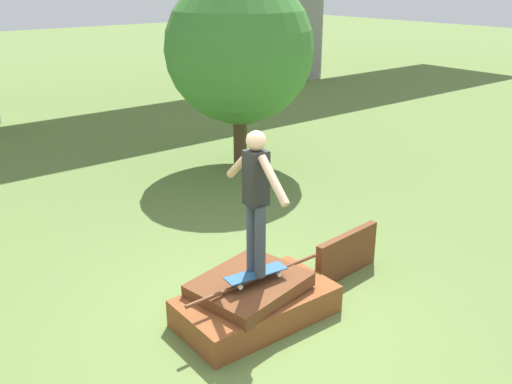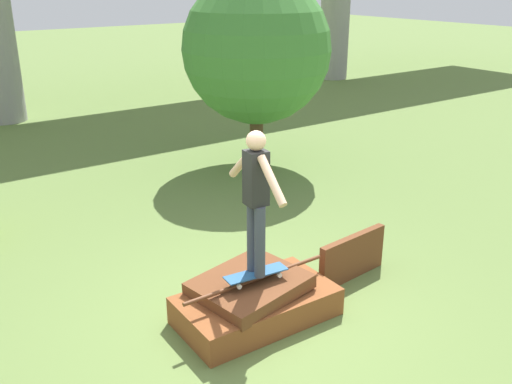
% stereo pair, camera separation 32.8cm
% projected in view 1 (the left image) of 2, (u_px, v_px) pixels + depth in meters
% --- Properties ---
extents(ground_plane, '(80.00, 80.00, 0.00)m').
position_uv_depth(ground_plane, '(256.00, 318.00, 6.64)').
color(ground_plane, olive).
extents(scrap_pile, '(1.88, 1.18, 0.55)m').
position_uv_depth(scrap_pile, '(255.00, 301.00, 6.57)').
color(scrap_pile, brown).
rests_on(scrap_pile, ground_plane).
extents(scrap_plank_loose, '(1.16, 0.20, 0.60)m').
position_uv_depth(scrap_plank_loose, '(347.00, 254.00, 7.51)').
color(scrap_plank_loose, brown).
rests_on(scrap_plank_loose, ground_plane).
extents(skateboard, '(0.75, 0.28, 0.09)m').
position_uv_depth(skateboard, '(256.00, 274.00, 6.37)').
color(skateboard, '#23517F').
rests_on(skateboard, scrap_pile).
extents(skater, '(0.24, 1.15, 1.63)m').
position_uv_depth(skater, '(256.00, 194.00, 6.03)').
color(skater, '#383D4C').
rests_on(skater, skateboard).
extents(tree_behind_left, '(2.92, 2.92, 3.86)m').
position_uv_depth(tree_behind_left, '(239.00, 49.00, 11.12)').
color(tree_behind_left, '#4C3823').
rests_on(tree_behind_left, ground_plane).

